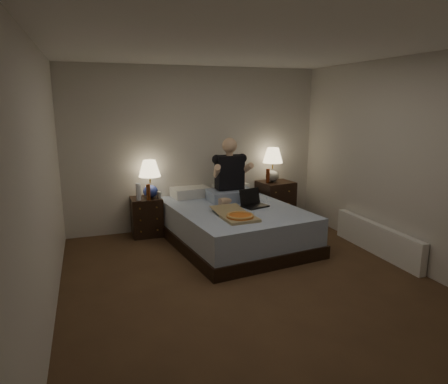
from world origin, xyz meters
name	(u,v)px	position (x,y,z in m)	size (l,w,h in m)	color
floor	(250,284)	(0.00, 0.00, 0.00)	(4.00, 4.50, 0.00)	brown
ceiling	(254,46)	(0.00, 0.00, 2.50)	(4.00, 4.50, 0.00)	white
wall_back	(196,149)	(0.00, 2.25, 1.25)	(4.00, 2.50, 0.00)	beige
wall_front	(421,243)	(0.00, -2.25, 1.25)	(4.00, 2.50, 0.00)	beige
wall_left	(43,185)	(-2.00, 0.00, 1.25)	(4.50, 2.50, 0.00)	beige
wall_right	(406,163)	(2.00, 0.00, 1.25)	(4.50, 2.50, 0.00)	beige
bed	(233,225)	(0.28, 1.30, 0.26)	(1.59, 2.12, 0.53)	#5170A2
nightstand_left	(147,217)	(-0.83, 2.04, 0.29)	(0.44, 0.40, 0.58)	black
nightstand_right	(275,202)	(1.30, 2.05, 0.34)	(0.53, 0.47, 0.69)	black
lamp_left	(150,179)	(-0.76, 2.05, 0.86)	(0.32, 0.32, 0.56)	navy
lamp_right	(273,165)	(1.23, 2.05, 0.97)	(0.32, 0.32, 0.56)	gray
water_bottle	(138,192)	(-0.95, 1.93, 0.70)	(0.07, 0.07, 0.25)	white
soda_can	(159,195)	(-0.65, 1.95, 0.63)	(0.07, 0.07, 0.10)	#B9B9B4
beer_bottle_left	(148,192)	(-0.81, 1.92, 0.69)	(0.06, 0.06, 0.23)	#5C290D
beer_bottle_right	(268,176)	(1.13, 2.00, 0.80)	(0.06, 0.06, 0.23)	#61240D
person	(231,170)	(0.37, 1.67, 0.99)	(0.66, 0.52, 0.93)	black
laptop	(255,199)	(0.57, 1.21, 0.65)	(0.34, 0.28, 0.24)	black
pizza_box	(240,217)	(0.14, 0.69, 0.57)	(0.40, 0.76, 0.08)	tan
radiator	(377,239)	(1.93, 0.30, 0.20)	(0.10, 1.60, 0.40)	white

